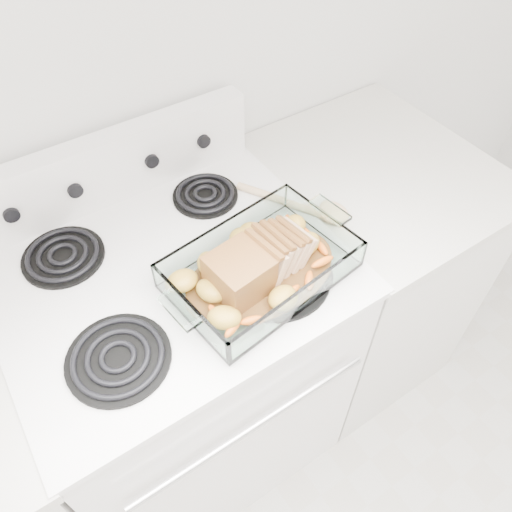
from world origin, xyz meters
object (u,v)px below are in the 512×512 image
counter_right (357,271)px  baking_dish (261,270)px  electric_range (188,363)px  pork_roast (252,265)px

counter_right → baking_dish: 0.72m
electric_range → counter_right: (0.66, -0.00, -0.02)m
electric_range → pork_roast: size_ratio=4.62×
electric_range → baking_dish: bearing=-42.2°
electric_range → baking_dish: (0.16, -0.15, 0.48)m
counter_right → pork_roast: bearing=-164.7°
counter_right → baking_dish: baking_dish is taller
electric_range → counter_right: electric_range is taller
counter_right → electric_range: bearing=179.9°
counter_right → pork_roast: pork_roast is taller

